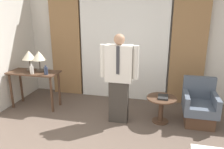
{
  "coord_description": "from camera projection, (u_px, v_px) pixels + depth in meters",
  "views": [
    {
      "loc": [
        0.85,
        -1.81,
        2.02
      ],
      "look_at": [
        0.04,
        1.69,
        0.95
      ],
      "focal_mm": 35.0,
      "sensor_mm": 36.0,
      "label": 1
    }
  ],
  "objects": [
    {
      "name": "wall_back",
      "position": [
        124.0,
        40.0,
        4.96
      ],
      "size": [
        10.0,
        0.06,
        2.7
      ],
      "color": "silver",
      "rests_on": "ground_plane"
    },
    {
      "name": "bottle_near_edge",
      "position": [
        46.0,
        71.0,
        4.32
      ],
      "size": [
        0.07,
        0.07,
        0.19
      ],
      "color": "#2D3851",
      "rests_on": "desk"
    },
    {
      "name": "person",
      "position": [
        119.0,
        76.0,
        3.88
      ],
      "size": [
        0.68,
        0.23,
        1.63
      ],
      "color": "#38332D",
      "rests_on": "ground_plane"
    },
    {
      "name": "bottle_by_lamp",
      "position": [
        32.0,
        70.0,
        4.35
      ],
      "size": [
        0.07,
        0.07,
        0.21
      ],
      "color": "silver",
      "rests_on": "desk"
    },
    {
      "name": "side_table",
      "position": [
        161.0,
        105.0,
        4.0
      ],
      "size": [
        0.55,
        0.55,
        0.49
      ],
      "color": "#4C3323",
      "rests_on": "ground_plane"
    },
    {
      "name": "armchair",
      "position": [
        199.0,
        107.0,
        3.98
      ],
      "size": [
        0.58,
        0.65,
        0.82
      ],
      "color": "#4C3323",
      "rests_on": "ground_plane"
    },
    {
      "name": "book",
      "position": [
        163.0,
        97.0,
        3.94
      ],
      "size": [
        0.18,
        0.26,
        0.03
      ],
      "color": "black",
      "rests_on": "side_table"
    },
    {
      "name": "curtain_drape_right",
      "position": [
        189.0,
        46.0,
        4.55
      ],
      "size": [
        0.72,
        0.06,
        2.58
      ],
      "color": "#997047",
      "rests_on": "ground_plane"
    },
    {
      "name": "curtain_drape_left",
      "position": [
        66.0,
        42.0,
        5.15
      ],
      "size": [
        0.72,
        0.06,
        2.58
      ],
      "color": "#997047",
      "rests_on": "ground_plane"
    },
    {
      "name": "curtain_sheer_center",
      "position": [
        123.0,
        44.0,
        4.85
      ],
      "size": [
        1.97,
        0.06,
        2.58
      ],
      "color": "white",
      "rests_on": "ground_plane"
    },
    {
      "name": "table_lamp_left",
      "position": [
        29.0,
        56.0,
        4.53
      ],
      "size": [
        0.28,
        0.28,
        0.43
      ],
      "color": "#4C4238",
      "rests_on": "desk"
    },
    {
      "name": "desk",
      "position": [
        34.0,
        78.0,
        4.57
      ],
      "size": [
        1.05,
        0.46,
        0.78
      ],
      "color": "#4C3323",
      "rests_on": "ground_plane"
    },
    {
      "name": "table_lamp_right",
      "position": [
        39.0,
        56.0,
        4.48
      ],
      "size": [
        0.28,
        0.28,
        0.43
      ],
      "color": "#4C4238",
      "rests_on": "desk"
    }
  ]
}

